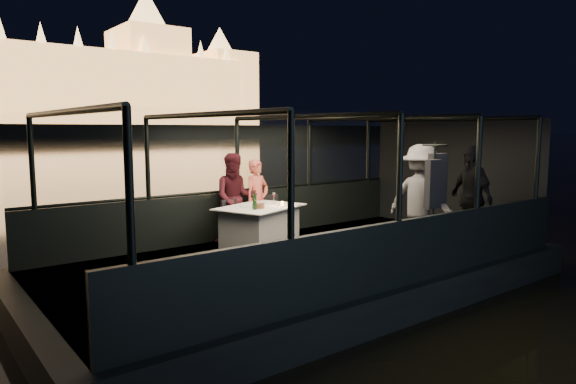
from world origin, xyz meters
TOP-DOWN VIEW (x-y plane):
  - boat_hull at (0.00, 0.00)m, footprint 8.60×4.40m
  - boat_deck at (0.00, 0.00)m, footprint 8.00×4.00m
  - gunwale_port at (0.00, 2.00)m, footprint 8.00×0.08m
  - gunwale_starboard at (0.00, -2.00)m, footprint 8.00×0.08m
  - cabin_glass_port at (0.00, 2.00)m, footprint 8.00×0.02m
  - cabin_glass_starboard at (0.00, -2.00)m, footprint 8.00×0.02m
  - cabin_roof_glass at (0.00, 0.00)m, footprint 8.00×4.00m
  - end_wall_fore at (-4.00, 0.00)m, footprint 0.02×4.00m
  - end_wall_aft at (4.00, 0.00)m, footprint 0.02×4.00m
  - canopy_ribs at (0.00, 0.00)m, footprint 8.00×4.00m
  - dining_table_central at (-0.23, 0.91)m, footprint 1.72×1.49m
  - chair_port_left at (-0.49, 1.36)m, footprint 0.49×0.49m
  - chair_port_right at (0.46, 1.45)m, footprint 0.45×0.45m
  - coat_stand at (1.36, -1.53)m, footprint 0.64×0.57m
  - person_woman_coral at (0.20, 1.63)m, footprint 0.62×0.47m
  - person_man_maroon at (-0.28, 1.63)m, footprint 0.99×0.90m
  - passenger_stripe at (1.84, -0.92)m, footprint 0.84×1.28m
  - passenger_dark at (2.73, -1.29)m, footprint 0.82×1.17m
  - wine_bottle at (-0.50, 0.66)m, footprint 0.09×0.09m
  - bread_basket at (-0.36, 0.75)m, footprint 0.27×0.27m
  - amber_candle at (0.12, 0.73)m, footprint 0.06×0.06m
  - plate_near at (0.37, 0.68)m, footprint 0.26×0.26m
  - plate_far at (-0.43, 1.03)m, footprint 0.28×0.28m
  - wine_glass_white at (-0.50, 0.65)m, footprint 0.07×0.07m
  - wine_glass_red at (0.16, 1.03)m, footprint 0.08×0.08m

SIDE VIEW (x-z plane):
  - boat_hull at x=0.00m, z-range -0.50..0.50m
  - boat_deck at x=0.00m, z-range 0.46..0.50m
  - dining_table_central at x=-0.23m, z-range 0.50..1.27m
  - gunwale_port at x=0.00m, z-range 0.50..1.40m
  - gunwale_starboard at x=0.00m, z-range 0.50..1.40m
  - chair_port_left at x=-0.49m, z-range 0.53..1.37m
  - chair_port_right at x=0.46m, z-range 0.54..1.36m
  - person_woman_coral at x=0.20m, z-range 0.48..2.02m
  - person_man_maroon at x=-0.28m, z-range 0.42..2.08m
  - plate_near at x=0.37m, z-range 1.27..1.28m
  - plate_far at x=-0.43m, z-range 1.27..1.28m
  - bread_basket at x=-0.36m, z-range 1.26..1.35m
  - amber_candle at x=0.12m, z-range 1.27..1.34m
  - passenger_stripe at x=1.84m, z-range 0.42..2.28m
  - passenger_dark at x=2.73m, z-range 0.43..2.27m
  - wine_glass_white at x=-0.50m, z-range 1.27..1.45m
  - wine_glass_red at x=0.16m, z-range 1.26..1.46m
  - coat_stand at x=1.36m, z-range 0.44..2.36m
  - wine_bottle at x=-0.50m, z-range 1.26..1.57m
  - end_wall_fore at x=-4.00m, z-range 0.50..2.80m
  - end_wall_aft at x=4.00m, z-range 0.50..2.80m
  - canopy_ribs at x=0.00m, z-range 0.50..2.80m
  - cabin_glass_port at x=0.00m, z-range 1.40..2.80m
  - cabin_glass_starboard at x=0.00m, z-range 1.40..2.80m
  - cabin_roof_glass at x=0.00m, z-range 2.79..2.81m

